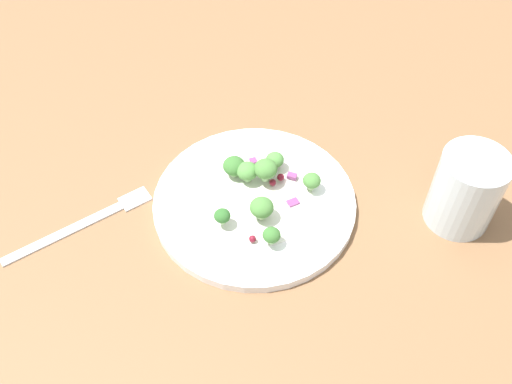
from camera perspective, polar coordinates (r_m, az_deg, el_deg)
The scene contains 22 objects.
ground_plane at distance 72.81cm, azimuth 0.39°, elevation -0.99°, with size 180.00×180.00×2.00cm, color brown.
plate at distance 70.47cm, azimuth 0.00°, elevation -0.95°, with size 24.59×24.59×1.70cm.
dressing_pool at distance 70.12cm, azimuth 0.00°, elevation -0.73°, with size 14.26×14.26×0.20cm, color white.
broccoli_floret_0 at distance 64.99cm, azimuth 1.54°, elevation -4.27°, with size 2.06×2.06×2.08cm.
broccoli_floret_1 at distance 66.45cm, azimuth -3.34°, elevation -2.38°, with size 1.93×1.93×1.95cm.
broccoli_floret_2 at distance 66.81cm, azimuth 0.56°, elevation -1.56°, with size 2.80×2.80×2.83cm.
broccoli_floret_3 at distance 70.30cm, azimuth 5.50°, elevation 1.10°, with size 2.21×2.21×2.24cm.
broccoli_floret_4 at distance 72.32cm, azimuth 1.57°, elevation 3.28°, with size 2.27×2.27×2.30cm.
broccoli_floret_5 at distance 70.71cm, azimuth -0.86°, elevation 2.05°, with size 2.62×2.62×2.65cm.
broccoli_floret_6 at distance 70.05cm, azimuth 0.93°, elevation 2.26°, with size 2.86×2.86×2.90cm.
broccoli_floret_7 at distance 71.49cm, azimuth -2.16°, elevation 2.55°, with size 2.80×2.80×2.84cm.
cranberry_0 at distance 73.50cm, azimuth -2.11°, elevation 2.84°, with size 0.75×0.75×0.75cm, color maroon.
cranberry_1 at distance 73.49cm, azimuth 2.06°, elevation 2.90°, with size 0.79×0.79×0.79cm, color maroon.
cranberry_2 at distance 71.00cm, azimuth 1.65°, elevation 0.95°, with size 0.85×0.85×0.85cm, color maroon.
cranberry_3 at distance 73.10cm, azimuth 1.03°, elevation 2.89°, with size 0.88×0.88×0.88cm, color maroon.
cranberry_4 at distance 71.46cm, azimuth 2.44°, elevation 1.46°, with size 0.90×0.90×0.90cm, color maroon.
cranberry_5 at distance 65.84cm, azimuth -0.35°, elevation -4.63°, with size 0.83×0.83×0.83cm, color maroon.
onion_bit_0 at distance 73.99cm, azimuth -0.27°, elevation 3.05°, with size 0.95×0.87×0.43cm, color #843D75.
onion_bit_1 at distance 71.96cm, azimuth 3.56°, elevation 1.59°, with size 1.20×0.80×0.52cm, color #843D75.
onion_bit_2 at distance 69.49cm, azimuth 3.49°, elevation -1.32°, with size 1.38×1.01×0.44cm, color #843D75.
fork at distance 72.30cm, azimuth -16.24°, elevation -2.77°, with size 17.19×10.49×0.50cm.
water_glass at distance 70.54cm, azimuth 19.94°, elevation 0.17°, with size 7.74×7.74×9.87cm, color silver.
Camera 1 is at (40.60, 20.53, 55.85)cm, focal length 40.70 mm.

